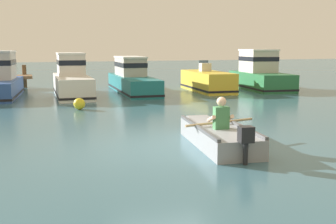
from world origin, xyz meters
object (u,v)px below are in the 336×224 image
Objects in this scene: moored_boat_white at (72,80)px; rowboat_with_person at (218,135)px; moored_boat_teal at (132,79)px; moored_boat_green at (260,75)px; moored_boat_yellow at (207,82)px; mooring_buoy at (79,104)px.

rowboat_with_person is at bearing -80.12° from moored_boat_white.
moored_boat_teal is (1.15, 12.48, 0.43)m from rowboat_with_person.
moored_boat_white reaches higher than moored_boat_teal.
moored_boat_green reaches higher than moored_boat_white.
moored_boat_yellow is (7.07, -0.23, -0.27)m from moored_boat_white.
moored_boat_teal is 1.34× the size of moored_boat_green.
moored_boat_yellow is at bearing -14.50° from moored_boat_teal.
moored_boat_white is at bearing 99.88° from rowboat_with_person.
moored_boat_teal is at bearing 57.89° from mooring_buoy.
moored_boat_yellow is 0.93× the size of moored_boat_green.
rowboat_with_person is 14.10m from moored_boat_green.
mooring_buoy is (-2.33, 6.93, -0.03)m from rowboat_with_person.
moored_boat_yellow is 8.66m from mooring_buoy.
moored_boat_teal is (3.19, 0.78, -0.09)m from moored_boat_white.
moored_boat_green is (10.28, -0.27, 0.04)m from moored_boat_white.
moored_boat_white is 12.48× the size of mooring_buoy.
moored_boat_white reaches higher than rowboat_with_person.
moored_boat_white is at bearing -166.34° from moored_boat_teal.
moored_boat_yellow is at bearing 31.70° from mooring_buoy.
moored_boat_white is at bearing 178.15° from moored_boat_yellow.
moored_boat_yellow reaches higher than rowboat_with_person.
moored_boat_white is 10.29m from moored_boat_green.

